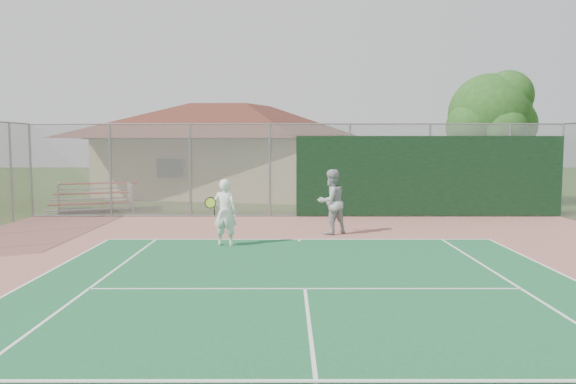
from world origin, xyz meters
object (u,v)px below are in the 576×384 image
(bleachers, at_px, (94,196))
(player_white_front, at_px, (225,213))
(player_grey_back, at_px, (331,202))
(tree, at_px, (492,117))
(clubhouse, at_px, (232,141))

(bleachers, relative_size, player_white_front, 2.04)
(player_white_front, xyz_separation_m, player_grey_back, (3.02, 1.98, 0.08))
(bleachers, xyz_separation_m, player_grey_back, (9.24, -5.87, 0.37))
(tree, bearing_deg, player_white_front, -136.76)
(tree, height_order, player_grey_back, tree)
(player_white_front, relative_size, player_grey_back, 0.92)
(tree, bearing_deg, clubhouse, 157.35)
(bleachers, bearing_deg, player_white_front, -72.83)
(bleachers, bearing_deg, tree, -13.56)
(clubhouse, distance_m, player_white_front, 15.36)
(clubhouse, height_order, player_grey_back, clubhouse)
(bleachers, xyz_separation_m, tree, (17.01, 2.29, 3.31))
(clubhouse, bearing_deg, bleachers, -110.67)
(tree, height_order, player_white_front, tree)
(clubhouse, relative_size, player_grey_back, 7.58)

